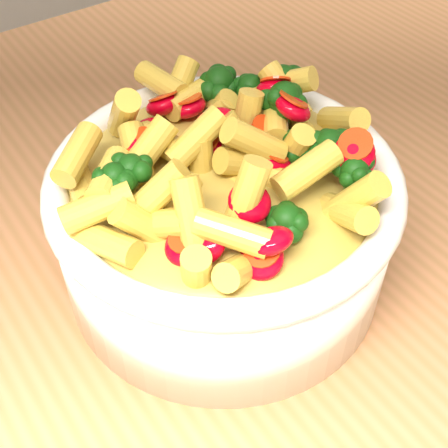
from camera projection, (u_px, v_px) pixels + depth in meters
table at (287, 268)px, 0.60m from camera, size 1.20×0.80×0.90m
serving_bowl at (224, 223)px, 0.43m from camera, size 0.23×0.23×0.10m
pasta_salad at (224, 152)px, 0.38m from camera, size 0.18×0.18×0.04m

